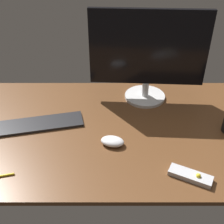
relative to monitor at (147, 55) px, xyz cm
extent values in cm
cube|color=brown|center=(-15.63, -26.24, -25.51)|extent=(140.00, 84.00, 2.00)
cylinder|color=silver|center=(0.00, 0.00, -23.72)|extent=(21.43, 21.43, 1.58)
cylinder|color=silver|center=(0.00, 0.00, -19.07)|extent=(3.47, 3.47, 7.72)
cube|color=black|center=(0.00, 0.00, 3.78)|extent=(57.76, 5.59, 37.98)
cube|color=black|center=(-51.66, -24.12, -23.88)|extent=(41.54, 19.63, 1.26)
ellipsoid|color=silver|center=(-17.47, -37.81, -22.80)|extent=(11.42, 8.82, 3.42)
cube|color=#B7B7BC|center=(12.15, -56.84, -23.47)|extent=(17.00, 12.03, 2.07)
sphere|color=yellow|center=(14.68, -58.10, -22.12)|extent=(1.84, 1.84, 1.84)
camera|label=1|loc=(-17.67, -133.83, 60.91)|focal=47.14mm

